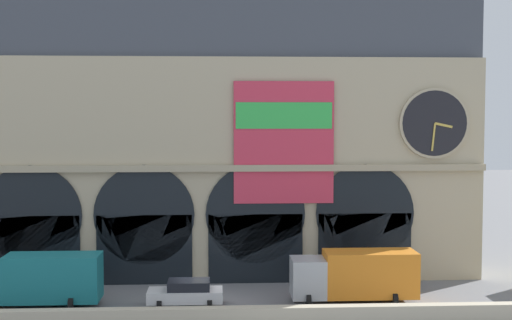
% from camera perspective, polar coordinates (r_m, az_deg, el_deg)
% --- Properties ---
extents(ground_plane, '(200.00, 200.00, 0.00)m').
position_cam_1_polar(ground_plane, '(42.92, -4.72, -11.55)').
color(ground_plane, slate).
extents(quay_parapet_wall, '(90.00, 0.70, 1.03)m').
position_cam_1_polar(quay_parapet_wall, '(38.28, -4.92, -12.64)').
color(quay_parapet_wall, beige).
rests_on(quay_parapet_wall, ground).
extents(station_building, '(38.44, 5.18, 19.55)m').
position_cam_1_polar(station_building, '(48.85, -4.48, 1.54)').
color(station_building, '#BCAD8C').
rests_on(station_building, ground).
extents(box_truck_midwest, '(7.50, 2.91, 3.12)m').
position_cam_1_polar(box_truck_midwest, '(43.40, -17.37, -9.22)').
color(box_truck_midwest, orange).
rests_on(box_truck_midwest, ground).
extents(car_center, '(4.40, 2.22, 1.55)m').
position_cam_1_polar(car_center, '(42.14, -5.71, -10.72)').
color(car_center, white).
rests_on(car_center, ground).
extents(box_truck_mideast, '(7.50, 2.91, 3.12)m').
position_cam_1_polar(box_truck_mideast, '(42.90, 8.08, -9.24)').
color(box_truck_mideast, '#ADB2B7').
rests_on(box_truck_mideast, ground).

